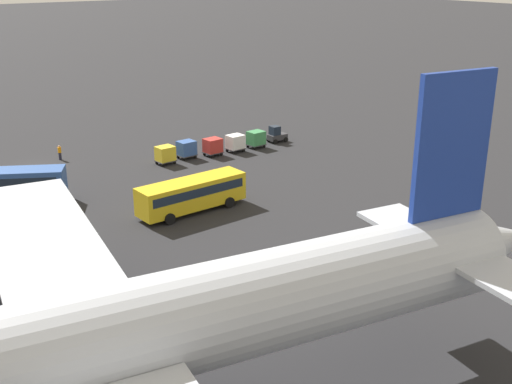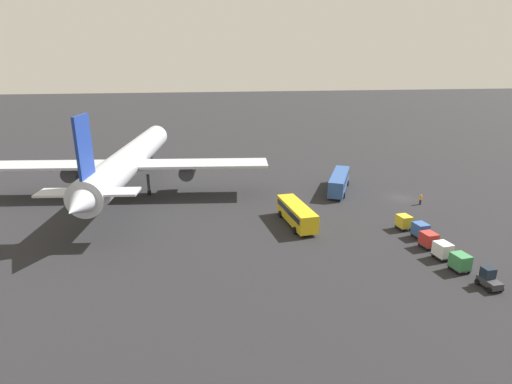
{
  "view_description": "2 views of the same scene",
  "coord_description": "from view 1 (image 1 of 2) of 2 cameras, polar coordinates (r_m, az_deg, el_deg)",
  "views": [
    {
      "loc": [
        18.02,
        69.47,
        21.51
      ],
      "look_at": [
        -9.49,
        29.83,
        4.11
      ],
      "focal_mm": 45.0,
      "sensor_mm": 36.0,
      "label": 1
    },
    {
      "loc": [
        -60.27,
        37.31,
        22.11
      ],
      "look_at": [
        0.5,
        25.7,
        2.46
      ],
      "focal_mm": 28.0,
      "sensor_mm": 36.0,
      "label": 2
    }
  ],
  "objects": [
    {
      "name": "ground_plane",
      "position": [
        74.92,
        -19.35,
        2.0
      ],
      "size": [
        600.0,
        600.0,
        0.0
      ],
      "primitive_type": "plane",
      "color": "#232326"
    },
    {
      "name": "airplane",
      "position": [
        28.52,
        -17.45,
        -13.75
      ],
      "size": [
        55.87,
        48.77,
        16.42
      ],
      "rotation": [
        0.0,
        0.0,
        -0.14
      ],
      "color": "#B2B7C1",
      "rests_on": "ground"
    },
    {
      "name": "shuttle_bus_far",
      "position": [
        58.2,
        -5.74,
        -0.06
      ],
      "size": [
        10.52,
        3.57,
        3.0
      ],
      "rotation": [
        0.0,
        0.0,
        0.07
      ],
      "color": "gold",
      "rests_on": "ground"
    },
    {
      "name": "baggage_tug",
      "position": [
        80.99,
        1.82,
        5.11
      ],
      "size": [
        2.43,
        1.67,
        2.1
      ],
      "rotation": [
        0.0,
        0.0,
        0.02
      ],
      "color": "#333338",
      "rests_on": "ground"
    },
    {
      "name": "worker_person",
      "position": [
        76.93,
        -17.05,
        3.38
      ],
      "size": [
        0.38,
        0.38,
        1.74
      ],
      "color": "#1E1E2D",
      "rests_on": "ground"
    },
    {
      "name": "cargo_cart_green",
      "position": [
        78.34,
        0.0,
        4.8
      ],
      "size": [
        2.14,
        1.86,
        2.06
      ],
      "rotation": [
        0.0,
        0.0,
        0.09
      ],
      "color": "#38383D",
      "rests_on": "ground"
    },
    {
      "name": "cargo_cart_white",
      "position": [
        76.66,
        -1.85,
        4.45
      ],
      "size": [
        2.14,
        1.86,
        2.06
      ],
      "rotation": [
        0.0,
        0.0,
        0.09
      ],
      "color": "#38383D",
      "rests_on": "ground"
    },
    {
      "name": "cargo_cart_red",
      "position": [
        75.22,
        -3.86,
        4.12
      ],
      "size": [
        2.14,
        1.86,
        2.06
      ],
      "rotation": [
        0.0,
        0.0,
        0.09
      ],
      "color": "#38383D",
      "rests_on": "ground"
    },
    {
      "name": "cargo_cart_blue",
      "position": [
        74.44,
        -6.2,
        3.87
      ],
      "size": [
        2.14,
        1.86,
        2.06
      ],
      "rotation": [
        0.0,
        0.0,
        0.09
      ],
      "color": "#38383D",
      "rests_on": "ground"
    },
    {
      "name": "cargo_cart_yellow",
      "position": [
        72.54,
        -8.07,
        3.37
      ],
      "size": [
        2.14,
        1.86,
        2.06
      ],
      "rotation": [
        0.0,
        0.0,
        0.09
      ],
      "color": "#38383D",
      "rests_on": "ground"
    }
  ]
}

